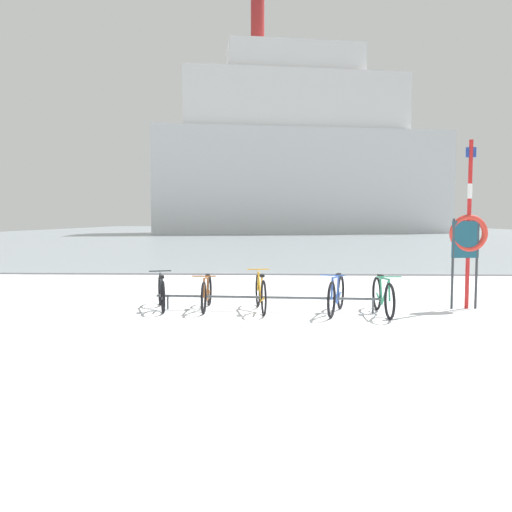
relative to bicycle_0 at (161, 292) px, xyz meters
The scene contains 10 objects.
ground 50.54m from the bicycle_0, 86.17° to the left, with size 80.00×132.00×0.08m.
bike_rack 2.19m from the bicycle_0, ahead, with size 4.55×0.37×0.31m.
bicycle_0 is the anchor object (origin of this frame).
bicycle_1 0.93m from the bicycle_0, ahead, with size 0.46×1.62×0.74m.
bicycle_2 2.04m from the bicycle_0, ahead, with size 0.46×1.72×0.81m.
bicycle_3 3.53m from the bicycle_0, ahead, with size 0.62×1.66×0.80m.
bicycle_4 4.42m from the bicycle_0, ahead, with size 0.46×1.68×0.79m.
info_sign 6.26m from the bicycle_0, ahead, with size 0.55×0.08×1.85m.
rescue_post 6.39m from the bicycle_0, ahead, with size 0.77×0.12×3.43m.
ferry_ship 57.33m from the bicycle_0, 84.45° to the left, with size 38.42×15.52×29.22m.
Camera 1 is at (-1.09, -6.82, 1.84)m, focal length 35.94 mm.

